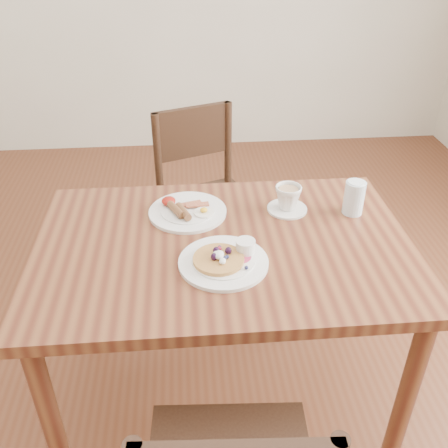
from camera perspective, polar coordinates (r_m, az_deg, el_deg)
The scene contains 7 objects.
ground at distance 2.11m, azimuth 0.00°, elevation -19.08°, with size 5.00×5.00×0.00m, color #5D2E1A.
dining_table at distance 1.65m, azimuth 0.00°, elevation -4.95°, with size 1.20×0.80×0.75m.
chair_far at distance 2.37m, azimuth -2.18°, elevation 3.35°, with size 0.54×0.54×0.88m.
pancake_plate at distance 1.49m, azimuth 0.08°, elevation -4.09°, with size 0.27×0.27×0.06m.
breakfast_plate at distance 1.73m, azimuth -4.32°, elevation 1.52°, with size 0.27×0.27×0.04m.
teacup_saucer at distance 1.75m, azimuth 7.30°, elevation 2.83°, with size 0.14×0.14×0.09m.
water_glass at distance 1.77m, azimuth 14.63°, elevation 2.92°, with size 0.07×0.07×0.12m, color silver.
Camera 1 is at (-0.11, -1.30, 1.66)m, focal length 40.00 mm.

